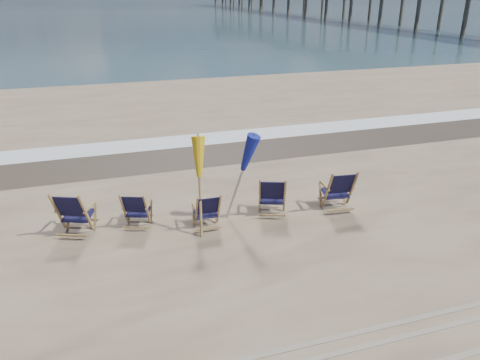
{
  "coord_description": "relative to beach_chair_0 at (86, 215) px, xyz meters",
  "views": [
    {
      "loc": [
        -3.0,
        -7.16,
        4.95
      ],
      "look_at": [
        0.0,
        2.2,
        0.9
      ],
      "focal_mm": 35.0,
      "sensor_mm": 36.0,
      "label": 1
    }
  ],
  "objects": [
    {
      "name": "beach_chair_1",
      "position": [
        1.26,
        -0.01,
        -0.09
      ],
      "size": [
        0.78,
        0.82,
        0.91
      ],
      "primitive_type": null,
      "rotation": [
        0.0,
        0.0,
        2.78
      ],
      "color": "black",
      "rests_on": "ground"
    },
    {
      "name": "beach_chair_2",
      "position": [
        2.77,
        -0.45,
        -0.1
      ],
      "size": [
        0.58,
        0.65,
        0.89
      ],
      "primitive_type": null,
      "rotation": [
        0.0,
        0.0,
        3.12
      ],
      "color": "black",
      "rests_on": "ground"
    },
    {
      "name": "beach_chair_0",
      "position": [
        0.0,
        0.0,
        0.0
      ],
      "size": [
        0.95,
        1.0,
        1.1
      ],
      "primitive_type": null,
      "rotation": [
        0.0,
        0.0,
        2.74
      ],
      "color": "black",
      "rests_on": "ground"
    },
    {
      "name": "ocean",
      "position": [
        3.4,
        125.81,
        -0.55
      ],
      "size": [
        400.0,
        400.0,
        0.0
      ],
      "primitive_type": "plane",
      "color": "#3C5964",
      "rests_on": "ground"
    },
    {
      "name": "beach_chair_3",
      "position": [
        4.35,
        -0.38,
        -0.04
      ],
      "size": [
        0.88,
        0.92,
        1.02
      ],
      "primitive_type": null,
      "rotation": [
        0.0,
        0.0,
        2.78
      ],
      "color": "black",
      "rests_on": "ground"
    },
    {
      "name": "umbrella_yellow",
      "position": [
        2.35,
        -0.49,
        1.06
      ],
      "size": [
        0.3,
        0.3,
        2.13
      ],
      "color": "#9D7A46",
      "rests_on": "ground"
    },
    {
      "name": "umbrella_blue",
      "position": [
        3.3,
        -0.21,
        1.09
      ],
      "size": [
        0.3,
        0.3,
        2.16
      ],
      "color": "#A5A5AD",
      "rests_on": "ground"
    },
    {
      "name": "wet_sand_strip",
      "position": [
        3.4,
        4.61,
        -0.55
      ],
      "size": [
        200.0,
        2.6,
        0.0
      ],
      "primitive_type": "cube",
      "color": "#42362A",
      "rests_on": "ground"
    },
    {
      "name": "beach_chair_4",
      "position": [
        6.0,
        -0.55,
        -0.0
      ],
      "size": [
        0.79,
        0.86,
        1.09
      ],
      "primitive_type": null,
      "rotation": [
        0.0,
        0.0,
        3.02
      ],
      "color": "black",
      "rests_on": "ground"
    },
    {
      "name": "surf_foam",
      "position": [
        3.4,
        6.11,
        -0.55
      ],
      "size": [
        200.0,
        1.4,
        0.01
      ],
      "primitive_type": "cube",
      "color": "silver",
      "rests_on": "ground"
    }
  ]
}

